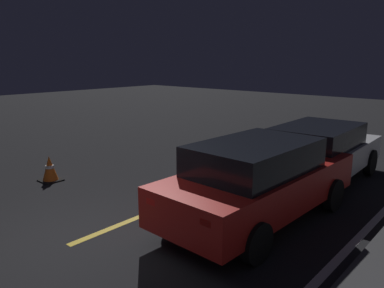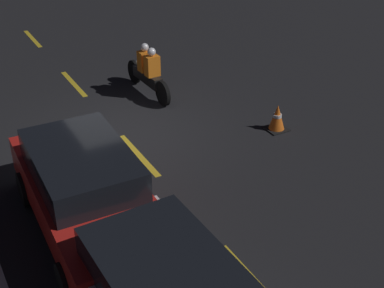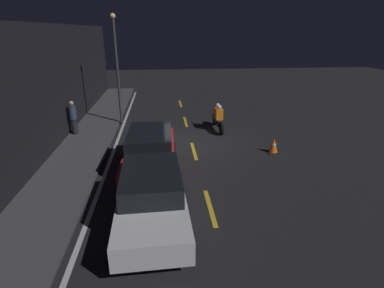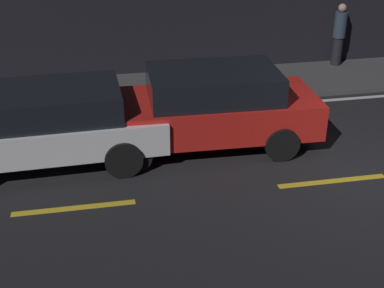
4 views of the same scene
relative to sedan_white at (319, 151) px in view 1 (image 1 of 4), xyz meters
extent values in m
plane|color=black|center=(5.94, -1.69, -0.78)|extent=(56.00, 56.00, 0.00)
cube|color=gold|center=(-4.06, -1.69, -0.78)|extent=(2.00, 0.14, 0.01)
cube|color=gold|center=(0.44, -1.69, -0.78)|extent=(2.00, 0.14, 0.01)
cube|color=gold|center=(4.94, -1.69, -0.78)|extent=(2.00, 0.14, 0.01)
cube|color=silver|center=(-0.06, 0.00, -0.15)|extent=(4.46, 1.88, 0.59)
cube|color=black|center=(0.16, 0.00, 0.41)|extent=(2.47, 1.65, 0.52)
cube|color=red|center=(2.13, -0.51, 0.00)|extent=(0.07, 0.20, 0.10)
cube|color=red|center=(2.10, 0.63, 0.00)|extent=(0.07, 0.20, 0.10)
cylinder|color=black|center=(-1.41, -0.90, -0.44)|extent=(0.69, 0.20, 0.68)
cylinder|color=black|center=(-1.46, 0.82, -0.44)|extent=(0.69, 0.20, 0.68)
cylinder|color=black|center=(1.33, -0.82, -0.44)|extent=(0.69, 0.20, 0.68)
cylinder|color=black|center=(1.28, 0.89, -0.44)|extent=(0.69, 0.20, 0.68)
cube|color=red|center=(2.94, 0.12, -0.11)|extent=(4.52, 1.85, 0.69)
cube|color=black|center=(3.16, 0.11, 0.51)|extent=(2.50, 1.62, 0.54)
cube|color=red|center=(5.13, -0.50, 0.07)|extent=(0.07, 0.20, 0.10)
cube|color=red|center=(5.16, 0.62, 0.07)|extent=(0.07, 0.20, 0.10)
cylinder|color=black|center=(1.52, -0.69, -0.45)|extent=(0.66, 0.20, 0.66)
cylinder|color=black|center=(1.57, 1.00, -0.45)|extent=(0.66, 0.20, 0.66)
cylinder|color=black|center=(4.30, -0.76, -0.45)|extent=(0.66, 0.20, 0.66)
cylinder|color=black|center=(4.35, 0.93, -0.45)|extent=(0.66, 0.20, 0.66)
cube|color=black|center=(4.41, -5.08, -0.77)|extent=(0.50, 0.50, 0.03)
cone|color=orange|center=(4.41, -5.08, -0.44)|extent=(0.38, 0.38, 0.62)
cylinder|color=white|center=(4.41, -5.08, -0.41)|extent=(0.21, 0.21, 0.07)
camera|label=1|loc=(8.82, 3.58, 2.22)|focal=35.00mm
camera|label=2|loc=(-4.49, 2.22, 5.34)|focal=50.00mm
camera|label=3|loc=(-7.16, -0.36, 4.19)|focal=28.00mm
camera|label=4|loc=(0.96, -9.20, 4.16)|focal=50.00mm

